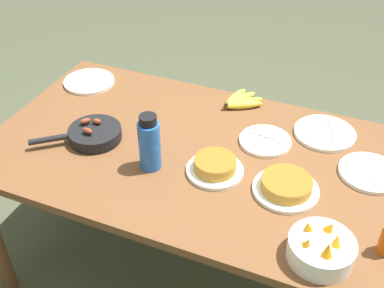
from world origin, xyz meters
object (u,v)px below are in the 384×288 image
skillet (93,134)px  frittata_plate_side (286,186)px  empty_plate_far_left (370,173)px  empty_plate_mid_edge (325,133)px  empty_plate_far_right (265,141)px  frittata_plate_center (215,167)px  empty_plate_near_front (89,82)px  fruit_bowl_mango (321,249)px  water_bottle (149,143)px  banana_bunch (240,101)px

skillet → frittata_plate_side: size_ratio=1.33×
empty_plate_far_left → empty_plate_mid_edge: bearing=137.2°
empty_plate_far_right → frittata_plate_center: bearing=-116.4°
empty_plate_far_right → empty_plate_near_front: bearing=171.7°
frittata_plate_center → frittata_plate_side: frittata_plate_center is taller
frittata_plate_center → empty_plate_near_front: 0.89m
empty_plate_near_front → empty_plate_far_left: same height
frittata_plate_center → empty_plate_near_front: size_ratio=0.89×
empty_plate_mid_edge → empty_plate_far_right: bearing=-145.2°
empty_plate_far_right → skillet: bearing=-159.2°
frittata_plate_center → fruit_bowl_mango: fruit_bowl_mango is taller
frittata_plate_side → empty_plate_mid_edge: (0.07, 0.40, -0.02)m
frittata_plate_center → water_bottle: size_ratio=0.94×
empty_plate_far_left → fruit_bowl_mango: 0.48m
empty_plate_near_front → fruit_bowl_mango: 1.40m
frittata_plate_side → empty_plate_near_front: frittata_plate_side is taller
empty_plate_near_front → fruit_bowl_mango: bearing=-27.4°
skillet → empty_plate_mid_edge: (0.87, 0.40, -0.02)m
empty_plate_mid_edge → water_bottle: 0.75m
empty_plate_far_left → empty_plate_far_right: 0.42m
empty_plate_near_front → skillet: bearing=-55.3°
skillet → empty_plate_far_left: (1.08, 0.21, -0.02)m
empty_plate_far_right → empty_plate_mid_edge: bearing=34.8°
frittata_plate_center → water_bottle: bearing=-165.8°
frittata_plate_side → water_bottle: water_bottle is taller
frittata_plate_side → empty_plate_mid_edge: frittata_plate_side is taller
frittata_plate_center → frittata_plate_side: bearing=-0.3°
banana_bunch → fruit_bowl_mango: fruit_bowl_mango is taller
skillet → frittata_plate_side: (0.81, -0.00, -0.00)m
banana_bunch → empty_plate_far_left: bearing=-24.4°
banana_bunch → empty_plate_far_left: 0.66m
skillet → empty_plate_near_front: 0.47m
frittata_plate_side → skillet: bearing=179.7°
banana_bunch → skillet: bearing=-134.4°
empty_plate_far_left → skillet: bearing=-168.9°
skillet → water_bottle: bearing=128.9°
empty_plate_near_front → frittata_plate_side: bearing=-20.0°
skillet → empty_plate_near_front: (-0.27, 0.39, -0.02)m
empty_plate_far_left → water_bottle: (-0.78, -0.27, 0.10)m
frittata_plate_center → empty_plate_mid_edge: size_ratio=0.85×
skillet → empty_plate_far_right: bearing=161.8°
empty_plate_far_right → banana_bunch: bearing=128.4°
frittata_plate_side → water_bottle: 0.52m
frittata_plate_center → frittata_plate_side: size_ratio=0.90×
skillet → fruit_bowl_mango: (0.98, -0.26, 0.01)m
empty_plate_far_left → fruit_bowl_mango: (-0.10, -0.47, 0.03)m
empty_plate_mid_edge → empty_plate_far_left: bearing=-42.8°
skillet → empty_plate_far_left: size_ratio=1.37×
frittata_plate_side → fruit_bowl_mango: (0.17, -0.26, 0.02)m
skillet → water_bottle: 0.31m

